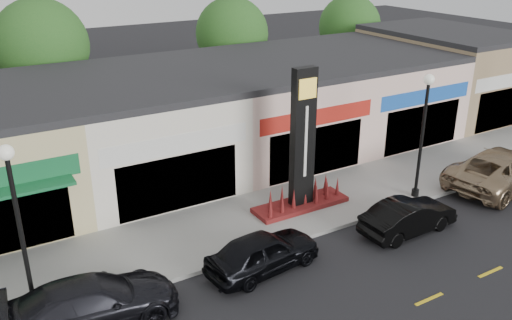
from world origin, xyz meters
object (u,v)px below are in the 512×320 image
object	(u,v)px
car_black_sedan	(263,252)
lamp_west_near	(18,216)
car_gold_suv	(501,169)
car_dark_sedan	(93,302)
pylon_sign	(302,160)
car_black_conv	(408,217)
lamp_east_near	(424,124)

from	to	relation	value
car_black_sedan	lamp_west_near	bearing A→B (deg)	72.96
lamp_west_near	car_gold_suv	size ratio (longest dim) A/B	0.88
car_dark_sedan	car_gold_suv	distance (m)	18.87
car_black_sedan	car_gold_suv	xyz separation A→B (m)	(13.05, 0.31, 0.14)
pylon_sign	car_gold_suv	xyz separation A→B (m)	(9.34, -2.72, -1.41)
car_dark_sedan	car_gold_suv	size ratio (longest dim) A/B	0.82
car_black_conv	car_gold_suv	world-z (taller)	car_gold_suv
pylon_sign	lamp_east_near	bearing A→B (deg)	-18.75
lamp_east_near	pylon_sign	size ratio (longest dim) A/B	0.91
lamp_east_near	car_black_conv	xyz separation A→B (m)	(-2.46, -1.98, -2.80)
car_dark_sedan	car_black_conv	distance (m)	12.09
lamp_west_near	car_black_conv	size ratio (longest dim) A/B	1.33
lamp_east_near	car_black_sedan	size ratio (longest dim) A/B	1.30
pylon_sign	car_dark_sedan	world-z (taller)	pylon_sign
lamp_east_near	pylon_sign	bearing A→B (deg)	161.25
lamp_east_near	car_dark_sedan	size ratio (longest dim) A/B	1.07
car_black_sedan	car_gold_suv	bearing A→B (deg)	-95.29
car_dark_sedan	lamp_east_near	bearing A→B (deg)	-80.85
car_dark_sedan	lamp_west_near	bearing A→B (deg)	55.64
lamp_west_near	car_black_conv	bearing A→B (deg)	-8.31
lamp_west_near	pylon_sign	distance (m)	11.19
lamp_west_near	car_black_sedan	world-z (taller)	lamp_west_near
car_black_conv	car_gold_suv	distance (m)	6.87
pylon_sign	car_dark_sedan	distance (m)	10.07
car_dark_sedan	car_gold_suv	bearing A→B (deg)	-85.01
car_gold_suv	lamp_west_near	bearing A→B (deg)	78.20
lamp_west_near	car_gold_suv	world-z (taller)	lamp_west_near
car_black_sedan	car_black_conv	distance (m)	6.28
car_dark_sedan	car_black_sedan	distance (m)	5.82
lamp_west_near	car_dark_sedan	bearing A→B (deg)	-38.84
lamp_east_near	car_black_sedan	xyz separation A→B (m)	(-8.71, -1.33, -2.76)
lamp_west_near	car_gold_suv	distance (m)	20.54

